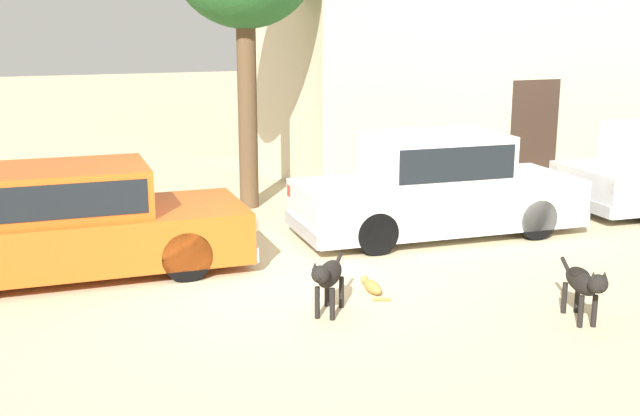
# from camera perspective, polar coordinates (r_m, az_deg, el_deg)

# --- Properties ---
(ground_plane) EXTENTS (80.00, 80.00, 0.00)m
(ground_plane) POSITION_cam_1_polar(r_m,az_deg,el_deg) (10.15, -2.84, -5.49)
(ground_plane) COLOR #CCB78E
(parked_sedan_nearest) EXTENTS (4.69, 1.87, 1.44)m
(parked_sedan_nearest) POSITION_cam_1_polar(r_m,az_deg,el_deg) (10.86, -17.40, -0.93)
(parked_sedan_nearest) COLOR #D15619
(parked_sedan_nearest) RESTS_ON ground_plane
(parked_sedan_second) EXTENTS (4.57, 1.91, 1.58)m
(parked_sedan_second) POSITION_cam_1_polar(r_m,az_deg,el_deg) (12.42, 8.31, 1.59)
(parked_sedan_second) COLOR silver
(parked_sedan_second) RESTS_ON ground_plane
(stray_dog_spotted) EXTENTS (0.69, 0.88, 0.72)m
(stray_dog_spotted) POSITION_cam_1_polar(r_m,az_deg,el_deg) (8.99, 0.58, -4.88)
(stray_dog_spotted) COLOR black
(stray_dog_spotted) RESTS_ON ground_plane
(stray_dog_tan) EXTENTS (0.39, 1.09, 0.70)m
(stray_dog_tan) POSITION_cam_1_polar(r_m,az_deg,el_deg) (9.26, 18.29, -5.07)
(stray_dog_tan) COLOR black
(stray_dog_tan) RESTS_ON ground_plane
(stray_cat) EXTENTS (0.22, 0.65, 0.16)m
(stray_cat) POSITION_cam_1_polar(r_m,az_deg,el_deg) (9.85, 3.72, -5.61)
(stray_cat) COLOR #B77F3D
(stray_cat) RESTS_ON ground_plane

